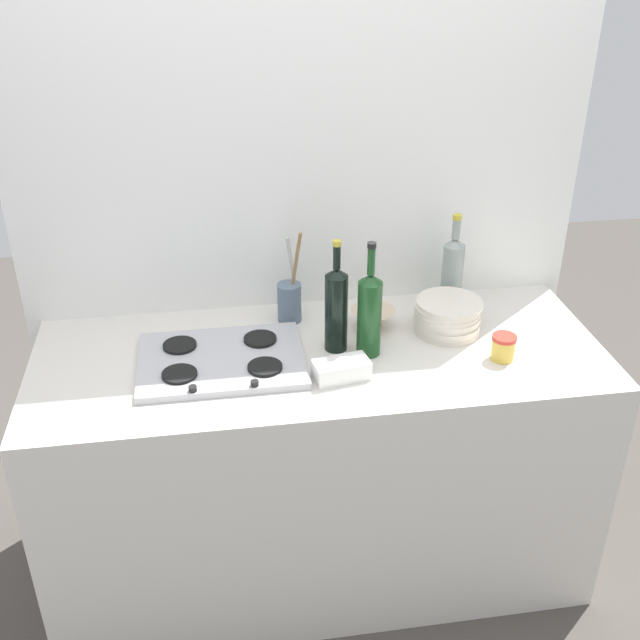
{
  "coord_description": "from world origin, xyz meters",
  "views": [
    {
      "loc": [
        -0.32,
        -2.04,
        2.17
      ],
      "look_at": [
        0.0,
        0.0,
        1.02
      ],
      "focal_mm": 43.14,
      "sensor_mm": 36.0,
      "label": 1
    }
  ],
  "objects_px": {
    "stovetop_hob": "(222,360)",
    "condiment_jar_front": "(503,347)",
    "butter_dish": "(341,370)",
    "mixing_bowl": "(373,317)",
    "wine_bottle_mid_right": "(369,313)",
    "wine_bottle_mid_left": "(452,271)",
    "wine_bottle_leftmost": "(336,308)",
    "plate_stack": "(447,316)",
    "utensil_crock": "(290,300)"
  },
  "relations": [
    {
      "from": "plate_stack",
      "to": "butter_dish",
      "type": "height_order",
      "value": "plate_stack"
    },
    {
      "from": "stovetop_hob",
      "to": "butter_dish",
      "type": "distance_m",
      "value": 0.37
    },
    {
      "from": "wine_bottle_mid_left",
      "to": "condiment_jar_front",
      "type": "height_order",
      "value": "wine_bottle_mid_left"
    },
    {
      "from": "plate_stack",
      "to": "wine_bottle_mid_left",
      "type": "relative_size",
      "value": 0.65
    },
    {
      "from": "utensil_crock",
      "to": "condiment_jar_front",
      "type": "bearing_deg",
      "value": -29.27
    },
    {
      "from": "stovetop_hob",
      "to": "wine_bottle_mid_right",
      "type": "relative_size",
      "value": 1.34
    },
    {
      "from": "plate_stack",
      "to": "mixing_bowl",
      "type": "height_order",
      "value": "plate_stack"
    },
    {
      "from": "utensil_crock",
      "to": "butter_dish",
      "type": "bearing_deg",
      "value": -74.13
    },
    {
      "from": "stovetop_hob",
      "to": "wine_bottle_mid_right",
      "type": "xyz_separation_m",
      "value": [
        0.46,
        -0.01,
        0.13
      ]
    },
    {
      "from": "wine_bottle_mid_left",
      "to": "mixing_bowl",
      "type": "xyz_separation_m",
      "value": [
        -0.3,
        -0.1,
        -0.1
      ]
    },
    {
      "from": "wine_bottle_leftmost",
      "to": "mixing_bowl",
      "type": "bearing_deg",
      "value": 38.78
    },
    {
      "from": "mixing_bowl",
      "to": "wine_bottle_leftmost",
      "type": "bearing_deg",
      "value": -141.22
    },
    {
      "from": "wine_bottle_mid_left",
      "to": "mixing_bowl",
      "type": "bearing_deg",
      "value": -161.61
    },
    {
      "from": "butter_dish",
      "to": "utensil_crock",
      "type": "distance_m",
      "value": 0.4
    },
    {
      "from": "wine_bottle_mid_right",
      "to": "mixing_bowl",
      "type": "relative_size",
      "value": 2.54
    },
    {
      "from": "condiment_jar_front",
      "to": "plate_stack",
      "type": "bearing_deg",
      "value": 121.45
    },
    {
      "from": "wine_bottle_mid_right",
      "to": "mixing_bowl",
      "type": "bearing_deg",
      "value": 72.9
    },
    {
      "from": "stovetop_hob",
      "to": "condiment_jar_front",
      "type": "height_order",
      "value": "condiment_jar_front"
    },
    {
      "from": "utensil_crock",
      "to": "stovetop_hob",
      "type": "bearing_deg",
      "value": -134.64
    },
    {
      "from": "condiment_jar_front",
      "to": "butter_dish",
      "type": "bearing_deg",
      "value": -176.58
    },
    {
      "from": "stovetop_hob",
      "to": "condiment_jar_front",
      "type": "xyz_separation_m",
      "value": [
        0.86,
        -0.1,
        0.03
      ]
    },
    {
      "from": "wine_bottle_mid_left",
      "to": "butter_dish",
      "type": "bearing_deg",
      "value": -139.54
    },
    {
      "from": "wine_bottle_leftmost",
      "to": "wine_bottle_mid_left",
      "type": "xyz_separation_m",
      "value": [
        0.44,
        0.21,
        -0.01
      ]
    },
    {
      "from": "butter_dish",
      "to": "condiment_jar_front",
      "type": "height_order",
      "value": "condiment_jar_front"
    },
    {
      "from": "mixing_bowl",
      "to": "condiment_jar_front",
      "type": "xyz_separation_m",
      "value": [
        0.36,
        -0.26,
        0.01
      ]
    },
    {
      "from": "stovetop_hob",
      "to": "wine_bottle_mid_right",
      "type": "bearing_deg",
      "value": -0.72
    },
    {
      "from": "wine_bottle_leftmost",
      "to": "butter_dish",
      "type": "bearing_deg",
      "value": -94.52
    },
    {
      "from": "wine_bottle_mid_right",
      "to": "wine_bottle_leftmost",
      "type": "bearing_deg",
      "value": 155.33
    },
    {
      "from": "wine_bottle_mid_left",
      "to": "butter_dish",
      "type": "distance_m",
      "value": 0.61
    },
    {
      "from": "stovetop_hob",
      "to": "butter_dish",
      "type": "xyz_separation_m",
      "value": [
        0.35,
        -0.13,
        0.02
      ]
    },
    {
      "from": "mixing_bowl",
      "to": "butter_dish",
      "type": "bearing_deg",
      "value": -118.72
    },
    {
      "from": "utensil_crock",
      "to": "wine_bottle_leftmost",
      "type": "bearing_deg",
      "value": -59.52
    },
    {
      "from": "mixing_bowl",
      "to": "wine_bottle_mid_right",
      "type": "bearing_deg",
      "value": -107.1
    },
    {
      "from": "butter_dish",
      "to": "condiment_jar_front",
      "type": "xyz_separation_m",
      "value": [
        0.51,
        0.03,
        0.01
      ]
    },
    {
      "from": "plate_stack",
      "to": "utensil_crock",
      "type": "xyz_separation_m",
      "value": [
        -0.5,
        0.15,
        0.02
      ]
    },
    {
      "from": "wine_bottle_mid_left",
      "to": "utensil_crock",
      "type": "bearing_deg",
      "value": -179.14
    },
    {
      "from": "plate_stack",
      "to": "condiment_jar_front",
      "type": "height_order",
      "value": "plate_stack"
    },
    {
      "from": "wine_bottle_leftmost",
      "to": "butter_dish",
      "type": "relative_size",
      "value": 2.25
    },
    {
      "from": "stovetop_hob",
      "to": "wine_bottle_mid_left",
      "type": "bearing_deg",
      "value": 17.47
    },
    {
      "from": "stovetop_hob",
      "to": "wine_bottle_mid_left",
      "type": "xyz_separation_m",
      "value": [
        0.8,
        0.25,
        0.12
      ]
    },
    {
      "from": "utensil_crock",
      "to": "condiment_jar_front",
      "type": "height_order",
      "value": "utensil_crock"
    },
    {
      "from": "butter_dish",
      "to": "condiment_jar_front",
      "type": "distance_m",
      "value": 0.51
    },
    {
      "from": "wine_bottle_leftmost",
      "to": "utensil_crock",
      "type": "xyz_separation_m",
      "value": [
        -0.12,
        0.21,
        -0.07
      ]
    },
    {
      "from": "wine_bottle_leftmost",
      "to": "mixing_bowl",
      "type": "xyz_separation_m",
      "value": [
        0.14,
        0.12,
        -0.11
      ]
    },
    {
      "from": "plate_stack",
      "to": "utensil_crock",
      "type": "distance_m",
      "value": 0.53
    },
    {
      "from": "butter_dish",
      "to": "stovetop_hob",
      "type": "bearing_deg",
      "value": 158.91
    },
    {
      "from": "stovetop_hob",
      "to": "wine_bottle_mid_right",
      "type": "height_order",
      "value": "wine_bottle_mid_right"
    },
    {
      "from": "plate_stack",
      "to": "utensil_crock",
      "type": "height_order",
      "value": "utensil_crock"
    },
    {
      "from": "wine_bottle_mid_right",
      "to": "wine_bottle_mid_left",
      "type": "bearing_deg",
      "value": 36.84
    },
    {
      "from": "butter_dish",
      "to": "mixing_bowl",
      "type": "bearing_deg",
      "value": 61.28
    }
  ]
}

